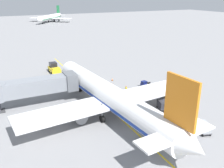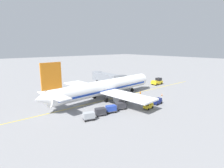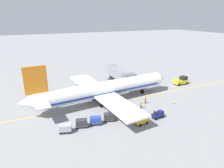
% 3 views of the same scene
% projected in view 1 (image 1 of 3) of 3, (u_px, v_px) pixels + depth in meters
% --- Properties ---
extents(ground_plane, '(400.00, 400.00, 0.00)m').
position_uv_depth(ground_plane, '(114.00, 112.00, 41.02)').
color(ground_plane, gray).
extents(gate_lead_in_line, '(0.24, 80.00, 0.01)m').
position_uv_depth(gate_lead_in_line, '(114.00, 112.00, 41.02)').
color(gate_lead_in_line, gold).
rests_on(gate_lead_in_line, ground).
extents(parked_airliner, '(30.35, 37.35, 10.63)m').
position_uv_depth(parked_airliner, '(109.00, 96.00, 39.36)').
color(parked_airliner, white).
rests_on(parked_airliner, ground).
extents(jet_bridge, '(15.08, 3.50, 4.98)m').
position_uv_depth(jet_bridge, '(34.00, 87.00, 42.54)').
color(jet_bridge, gray).
rests_on(jet_bridge, ground).
extents(pushback_tractor, '(2.31, 4.45, 2.40)m').
position_uv_depth(pushback_tractor, '(54.00, 68.00, 61.05)').
color(pushback_tractor, gold).
rests_on(pushback_tractor, ground).
extents(baggage_tug_lead, '(1.49, 2.60, 1.62)m').
position_uv_depth(baggage_tug_lead, '(146.00, 85.00, 50.99)').
color(baggage_tug_lead, navy).
rests_on(baggage_tug_lead, ground).
extents(baggage_tug_trailing, '(2.34, 2.76, 1.62)m').
position_uv_depth(baggage_tug_trailing, '(130.00, 100.00, 44.16)').
color(baggage_tug_trailing, silver).
rests_on(baggage_tug_trailing, ground).
extents(baggage_tug_spare, '(1.59, 2.64, 1.62)m').
position_uv_depth(baggage_tug_spare, '(161.00, 92.00, 47.73)').
color(baggage_tug_spare, gold).
rests_on(baggage_tug_spare, ground).
extents(baggage_cart_front, '(1.84, 2.98, 1.58)m').
position_uv_depth(baggage_cart_front, '(162.00, 104.00, 41.76)').
color(baggage_cart_front, '#4C4C51').
rests_on(baggage_cart_front, ground).
extents(baggage_cart_second_in_train, '(1.84, 2.98, 1.58)m').
position_uv_depth(baggage_cart_second_in_train, '(175.00, 111.00, 39.37)').
color(baggage_cart_second_in_train, '#4C4C51').
rests_on(baggage_cart_second_in_train, ground).
extents(baggage_cart_third_in_train, '(1.84, 2.98, 1.58)m').
position_uv_depth(baggage_cart_third_in_train, '(186.00, 118.00, 37.04)').
color(baggage_cart_third_in_train, '#4C4C51').
rests_on(baggage_cart_third_in_train, ground).
extents(baggage_cart_tail_end, '(1.84, 2.98, 1.58)m').
position_uv_depth(baggage_cart_tail_end, '(204.00, 127.00, 34.65)').
color(baggage_cart_tail_end, '#4C4C51').
rests_on(baggage_cart_tail_end, ground).
extents(ground_crew_wing_walker, '(0.37, 0.70, 1.69)m').
position_uv_depth(ground_crew_wing_walker, '(112.00, 87.00, 49.34)').
color(ground_crew_wing_walker, '#232328').
rests_on(ground_crew_wing_walker, ground).
extents(ground_crew_loader, '(0.31, 0.73, 1.69)m').
position_uv_depth(ground_crew_loader, '(126.00, 89.00, 48.11)').
color(ground_crew_loader, '#232328').
rests_on(ground_crew_loader, ground).
extents(safety_cone_nose_left, '(0.36, 0.36, 0.59)m').
position_uv_depth(safety_cone_nose_left, '(112.00, 79.00, 55.80)').
color(safety_cone_nose_left, black).
rests_on(safety_cone_nose_left, ground).
extents(distant_taxiing_airliner, '(25.52, 29.86, 10.10)m').
position_uv_depth(distant_taxiing_airliner, '(50.00, 17.00, 166.31)').
color(distant_taxiing_airliner, white).
rests_on(distant_taxiing_airliner, ground).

